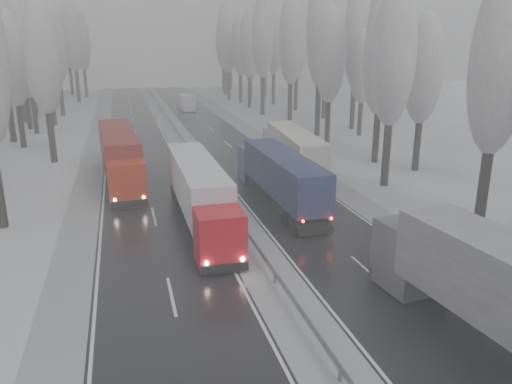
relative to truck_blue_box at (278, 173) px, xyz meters
name	(u,v)px	position (x,y,z in m)	size (l,w,h in m)	color
carriageway_right	(271,184)	(1.09, 5.34, -2.35)	(7.50, 200.00, 0.03)	black
carriageway_left	(149,193)	(-9.41, 5.34, -2.35)	(7.50, 200.00, 0.03)	black
median_slush	(212,188)	(-4.16, 5.34, -2.34)	(3.00, 200.00, 0.04)	#A1A4A9
shoulder_right	(324,180)	(6.04, 5.34, -2.34)	(2.40, 200.00, 0.04)	#A1A4A9
shoulder_left	(85,197)	(-14.36, 5.34, -2.34)	(2.40, 200.00, 0.04)	#A1A4A9
median_guardrail	(212,181)	(-4.16, 5.32, -1.76)	(0.12, 200.00, 0.76)	slate
tree_16	(500,63)	(10.88, -9.00, 8.31)	(3.60, 3.60, 16.53)	black
tree_18	(394,57)	(10.35, 2.37, 8.34)	(3.60, 3.60, 16.58)	black
tree_19	(424,70)	(15.86, 6.37, 7.06)	(3.60, 3.60, 14.57)	black
tree_20	(381,60)	(13.74, 10.50, 7.78)	(3.60, 3.60, 15.71)	black
tree_21	(383,41)	(15.97, 14.50, 9.64)	(3.60, 3.60, 18.62)	black
tree_22	(330,57)	(12.86, 20.94, 7.88)	(3.60, 3.60, 15.86)	black
tree_23	(363,67)	(19.15, 24.94, 6.41)	(3.60, 3.60, 13.55)	black
tree_24	(321,31)	(13.74, 26.36, 10.83)	(3.60, 3.60, 20.49)	black
tree_25	(356,37)	(20.66, 30.36, 10.16)	(3.60, 3.60, 19.44)	black
tree_26	(291,40)	(13.41, 36.61, 9.74)	(3.60, 3.60, 18.78)	black
tree_27	(326,45)	(20.56, 40.61, 9.00)	(3.60, 3.60, 17.62)	black
tree_28	(263,37)	(12.18, 47.29, 10.28)	(3.60, 3.60, 19.62)	black
tree_29	(297,43)	(19.55, 51.29, 9.31)	(3.60, 3.60, 18.11)	black
tree_30	(249,44)	(12.41, 57.04, 9.16)	(3.60, 3.60, 17.86)	black
tree_31	(274,41)	(18.32, 61.04, 9.61)	(3.60, 3.60, 18.58)	black
tree_32	(240,46)	(12.47, 64.55, 8.82)	(3.60, 3.60, 17.33)	black
tree_33	(251,55)	(15.61, 68.55, 6.90)	(3.60, 3.60, 14.33)	black
tree_34	(228,45)	(11.57, 71.65, 9.01)	(3.60, 3.60, 17.63)	black
tree_35	(265,43)	(20.79, 75.65, 9.41)	(3.60, 3.60, 18.25)	black
tree_36	(225,37)	(12.88, 81.50, 10.66)	(3.60, 3.60, 20.23)	black
tree_37	(250,48)	(19.86, 85.50, 8.20)	(3.60, 3.60, 16.37)	black
tree_38	(223,43)	(14.57, 92.06, 9.23)	(3.60, 3.60, 17.97)	black
tree_39	(230,48)	(17.39, 96.06, 8.09)	(3.60, 3.60, 16.19)	black
tree_62	(42,58)	(-18.10, 19.06, 8.00)	(3.60, 3.60, 16.04)	black
tree_64	(12,60)	(-22.42, 28.05, 7.60)	(3.60, 3.60, 15.42)	black
tree_66	(27,58)	(-22.31, 37.68, 7.48)	(3.60, 3.60, 15.23)	black
tree_67	(20,48)	(-23.70, 41.68, 8.67)	(3.60, 3.60, 17.09)	black
tree_68	(46,50)	(-20.74, 44.45, 8.39)	(3.60, 3.60, 16.65)	black
tree_69	(13,38)	(-25.58, 48.45, 10.10)	(3.60, 3.60, 19.35)	black
tree_70	(56,47)	(-20.48, 54.53, 8.67)	(3.60, 3.60, 17.09)	black
tree_71	(27,37)	(-25.24, 58.53, 10.27)	(3.60, 3.60, 19.61)	black
tree_72	(47,54)	(-23.09, 63.87, 7.40)	(3.60, 3.60, 15.11)	black
tree_73	(32,46)	(-25.97, 67.87, 8.75)	(3.60, 3.60, 17.22)	black
tree_74	(73,38)	(-19.23, 74.66, 10.31)	(3.60, 3.60, 19.68)	black
tree_75	(27,41)	(-28.36, 78.66, 9.63)	(3.60, 3.60, 18.60)	black
tree_76	(82,42)	(-18.21, 84.05, 9.59)	(3.60, 3.60, 18.55)	black
tree_77	(57,54)	(-23.82, 88.05, 6.90)	(3.60, 3.60, 14.32)	black
tree_78	(67,39)	(-21.72, 90.65, 10.23)	(3.60, 3.60, 19.55)	black
tree_79	(57,46)	(-24.49, 94.65, 8.65)	(3.60, 3.60, 17.07)	black
truck_blue_box	(278,173)	(0.00, 0.00, 0.00)	(2.69, 15.82, 4.04)	navy
truck_cream_box	(292,148)	(4.03, 8.52, 0.04)	(3.92, 16.20, 4.12)	beige
box_truck_distant	(186,102)	(0.41, 56.76, -0.93)	(2.52, 7.60, 2.81)	silver
truck_red_white	(200,190)	(-6.46, -3.13, 0.07)	(2.61, 16.28, 4.17)	red
truck_red_red	(120,153)	(-11.48, 9.25, 0.23)	(3.77, 17.45, 4.44)	#B2210A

